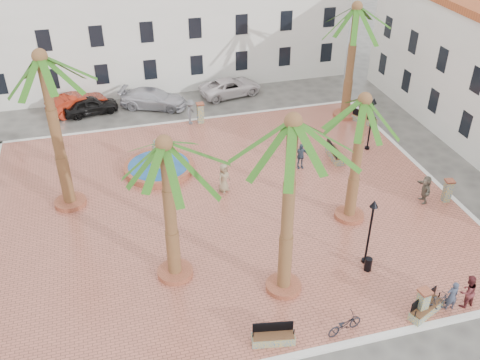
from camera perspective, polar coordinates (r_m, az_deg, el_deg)
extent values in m
plane|color=#56544F|center=(30.58, -1.81, -2.78)|extent=(120.00, 120.00, 0.00)
cube|color=#AF5F4B|center=(30.53, -1.81, -2.67)|extent=(26.00, 22.00, 0.15)
cube|color=silver|center=(39.81, -5.59, 6.28)|extent=(26.30, 0.30, 0.16)
cube|color=silver|center=(22.82, 5.10, -18.37)|extent=(26.30, 0.30, 0.16)
cube|color=silver|center=(35.30, 19.15, 0.71)|extent=(0.30, 22.30, 0.16)
cube|color=silver|center=(46.50, -8.00, 15.96)|extent=(30.00, 7.00, 9.00)
cube|color=black|center=(43.78, -19.45, 10.12)|extent=(1.00, 0.12, 1.60)
cube|color=black|center=(43.61, -14.51, 10.87)|extent=(1.00, 0.12, 1.60)
cube|color=black|center=(43.77, -9.55, 11.55)|extent=(1.00, 0.12, 1.60)
cube|color=black|center=(44.25, -4.64, 12.13)|extent=(1.00, 0.12, 1.60)
cube|color=black|center=(45.03, 0.16, 12.62)|extent=(1.00, 0.12, 1.60)
cube|color=black|center=(46.11, 4.77, 13.00)|extent=(1.00, 0.12, 1.60)
cube|color=black|center=(47.46, 9.17, 13.29)|extent=(1.00, 0.12, 1.60)
cube|color=black|center=(42.80, -20.20, 13.80)|extent=(1.00, 0.12, 1.60)
cube|color=black|center=(42.63, -15.08, 14.60)|extent=(1.00, 0.12, 1.60)
cube|color=black|center=(42.79, -9.93, 15.28)|extent=(1.00, 0.12, 1.60)
cube|color=black|center=(43.28, -4.82, 15.85)|extent=(1.00, 0.12, 1.60)
cube|color=black|center=(44.08, 0.16, 16.27)|extent=(1.00, 0.12, 1.60)
cube|color=black|center=(45.18, 4.95, 16.58)|extent=(1.00, 0.12, 1.60)
cube|color=black|center=(46.55, 9.50, 16.76)|extent=(1.00, 0.12, 1.60)
cube|color=black|center=(37.45, 22.99, 5.51)|extent=(0.12, 1.00, 1.60)
cube|color=black|center=(40.10, 20.00, 7.94)|extent=(0.12, 1.00, 1.60)
cube|color=black|center=(42.91, 17.36, 10.05)|extent=(0.12, 1.00, 1.60)
cube|color=black|center=(45.85, 15.02, 11.88)|extent=(0.12, 1.00, 1.60)
cube|color=black|center=(36.30, 24.01, 9.69)|extent=(0.12, 1.00, 1.60)
cube|color=black|center=(39.03, 20.83, 11.92)|extent=(0.12, 1.00, 1.60)
cube|color=black|center=(41.91, 18.04, 13.82)|extent=(0.12, 1.00, 1.60)
cube|color=black|center=(44.92, 15.58, 15.44)|extent=(0.12, 1.00, 1.60)
cylinder|color=#A55137|center=(33.75, -8.65, 1.31)|extent=(4.31, 4.31, 0.41)
cylinder|color=#194C8C|center=(33.65, -8.67, 1.58)|extent=(3.79, 3.79, 0.06)
cylinder|color=gray|center=(33.64, -8.68, 1.61)|extent=(0.92, 0.92, 0.82)
cylinder|color=gray|center=(33.23, -8.79, 2.82)|extent=(0.62, 0.62, 1.23)
sphere|color=gray|center=(32.85, -8.91, 3.97)|extent=(0.45, 0.45, 0.45)
cylinder|color=#A55137|center=(31.89, -17.63, -2.25)|extent=(1.77, 1.77, 0.26)
cylinder|color=brown|center=(29.70, -19.02, 4.65)|extent=(0.57, 0.57, 8.47)
sphere|color=brown|center=(28.08, -20.59, 12.26)|extent=(0.77, 0.77, 0.77)
cylinder|color=#A55137|center=(26.09, -6.92, -9.70)|extent=(1.70, 1.70, 0.25)
cylinder|color=brown|center=(23.83, -7.49, -3.37)|extent=(0.55, 0.55, 6.89)
sphere|color=brown|center=(21.98, -8.12, 3.89)|extent=(0.74, 0.74, 0.74)
cylinder|color=#A55137|center=(25.31, 4.65, -11.17)|extent=(1.64, 1.64, 0.25)
cylinder|color=brown|center=(22.53, 5.14, -3.28)|extent=(0.53, 0.53, 8.37)
sphere|color=brown|center=(20.35, 5.71, 6.27)|extent=(0.72, 0.72, 0.72)
cylinder|color=#A55137|center=(30.03, 11.55, -3.66)|extent=(1.61, 1.61, 0.24)
cylinder|color=brown|center=(28.12, 12.33, 2.10)|extent=(0.52, 0.52, 6.79)
sphere|color=brown|center=(26.58, 13.19, 8.39)|extent=(0.70, 0.70, 0.70)
cylinder|color=#A55137|center=(40.93, 11.08, 6.89)|extent=(1.71, 1.71, 0.26)
cylinder|color=brown|center=(39.36, 11.71, 12.17)|extent=(0.56, 0.56, 7.82)
sphere|color=brown|center=(38.20, 12.39, 17.64)|extent=(0.75, 0.75, 0.75)
cube|color=gray|center=(23.03, 3.57, -16.58)|extent=(1.86, 0.86, 0.40)
cube|color=#56351E|center=(22.86, 3.59, -16.21)|extent=(1.75, 0.79, 0.06)
cube|color=black|center=(22.80, 3.53, -15.36)|extent=(1.67, 0.35, 0.50)
cylinder|color=black|center=(22.69, 1.39, -16.18)|extent=(0.05, 0.05, 0.30)
cylinder|color=black|center=(22.88, 5.78, -15.83)|extent=(0.05, 0.05, 0.30)
cube|color=gray|center=(25.40, 19.22, -12.97)|extent=(1.91, 1.25, 0.41)
cube|color=#56351E|center=(25.24, 19.32, -12.60)|extent=(1.80, 1.17, 0.06)
cube|color=black|center=(25.12, 19.01, -11.89)|extent=(1.61, 0.74, 0.51)
cylinder|color=black|center=(24.58, 18.20, -13.40)|extent=(0.05, 0.05, 0.31)
cylinder|color=black|center=(25.74, 20.48, -11.44)|extent=(0.05, 0.05, 0.31)
cube|color=gray|center=(35.17, 10.09, 2.60)|extent=(0.75, 2.05, 0.45)
cube|color=#56351E|center=(35.05, 10.13, 2.96)|extent=(0.69, 1.93, 0.07)
cube|color=black|center=(34.81, 9.80, 3.36)|extent=(0.18, 1.90, 0.56)
cylinder|color=black|center=(34.22, 10.69, 2.38)|extent=(0.05, 0.05, 0.34)
cylinder|color=black|center=(35.75, 9.63, 3.90)|extent=(0.05, 0.05, 0.34)
cube|color=gray|center=(40.21, 13.11, 6.27)|extent=(1.44, 1.90, 0.42)
cube|color=#56351E|center=(40.11, 13.15, 6.57)|extent=(1.34, 1.79, 0.06)
cube|color=black|center=(39.81, 13.02, 6.83)|extent=(0.94, 1.55, 0.52)
cylinder|color=black|center=(39.66, 14.24, 6.31)|extent=(0.05, 0.05, 0.31)
cylinder|color=black|center=(40.46, 12.13, 7.14)|extent=(0.05, 0.05, 0.31)
cylinder|color=black|center=(27.29, 13.16, -8.36)|extent=(0.33, 0.33, 0.15)
cylinder|color=black|center=(26.24, 13.61, -5.63)|extent=(0.11, 0.11, 3.29)
cone|color=black|center=(25.20, 14.13, -2.46)|extent=(0.40, 0.40, 0.37)
sphere|color=beige|center=(25.28, 14.09, -2.71)|extent=(0.22, 0.22, 0.22)
cylinder|color=black|center=(36.79, 13.40, 3.36)|extent=(0.33, 0.33, 0.15)
cylinder|color=black|center=(36.03, 13.73, 5.64)|extent=(0.11, 0.11, 3.27)
cone|color=black|center=(35.28, 14.11, 8.20)|extent=(0.40, 0.40, 0.36)
sphere|color=beige|center=(35.34, 14.08, 8.00)|extent=(0.22, 0.22, 0.22)
cube|color=gray|center=(24.94, 18.86, -12.39)|extent=(0.47, 0.47, 1.34)
cube|color=#A55137|center=(24.46, 19.16, -11.19)|extent=(0.58, 0.58, 0.10)
cube|color=gray|center=(39.07, -4.25, 7.08)|extent=(0.44, 0.44, 1.41)
cube|color=#A55137|center=(38.75, -4.29, 8.08)|extent=(0.55, 0.55, 0.11)
cube|color=gray|center=(32.57, 21.25, -1.14)|extent=(0.46, 0.46, 1.30)
cube|color=#A55137|center=(32.21, 21.50, -0.11)|extent=(0.57, 0.57, 0.10)
cylinder|color=black|center=(26.69, 13.50, -8.73)|extent=(0.36, 0.36, 0.70)
imported|color=#32384A|center=(25.60, 21.69, -11.39)|extent=(0.59, 0.41, 1.55)
imported|color=black|center=(23.60, 11.10, -14.88)|extent=(1.77, 0.95, 0.88)
imported|color=#581F22|center=(25.96, 23.11, -10.85)|extent=(0.89, 0.72, 1.69)
imported|color=black|center=(25.46, 20.34, -12.23)|extent=(1.66, 0.66, 0.97)
imported|color=#847154|center=(31.09, -1.74, 0.24)|extent=(1.05, 0.98, 1.81)
imported|color=#324051|center=(33.55, 6.46, 2.57)|extent=(1.01, 0.47, 1.69)
imported|color=#505155|center=(38.86, -5.29, 7.24)|extent=(1.10, 1.37, 1.86)
imported|color=#6A6252|center=(31.97, 19.16, -0.92)|extent=(0.81, 1.63, 1.69)
imported|color=black|center=(42.16, -15.67, 7.67)|extent=(4.28, 2.33, 1.38)
imported|color=maroon|center=(42.63, -16.96, 7.83)|extent=(4.82, 2.95, 1.50)
imported|color=#B7B6C0|center=(42.16, -9.23, 8.57)|extent=(5.50, 3.87, 1.48)
imported|color=silver|center=(43.81, -1.01, 9.89)|extent=(5.36, 3.23, 1.39)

